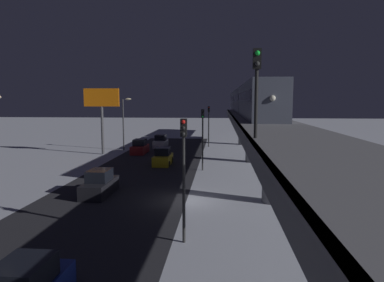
{
  "coord_description": "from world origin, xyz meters",
  "views": [
    {
      "loc": [
        -2.42,
        24.56,
        7.3
      ],
      "look_at": [
        0.72,
        -13.64,
        2.78
      ],
      "focal_mm": 32.26,
      "sensor_mm": 36.0,
      "label": 1
    }
  ],
  "objects_px": {
    "sedan_white": "(161,142)",
    "traffic_light_mid": "(203,131)",
    "commercial_billboard": "(102,104)",
    "subway_train": "(245,100)",
    "traffic_light_far": "(209,120)",
    "sedan_black": "(100,185)",
    "sedan_red": "(140,148)",
    "rail_signal": "(257,78)",
    "sedan_yellow": "(163,158)",
    "traffic_light_near": "(184,162)"
  },
  "relations": [
    {
      "from": "sedan_white",
      "to": "traffic_light_mid",
      "type": "height_order",
      "value": "traffic_light_mid"
    },
    {
      "from": "commercial_billboard",
      "to": "subway_train",
      "type": "bearing_deg",
      "value": -158.88
    },
    {
      "from": "sedan_white",
      "to": "traffic_light_far",
      "type": "xyz_separation_m",
      "value": [
        -7.5,
        -1.01,
        3.4
      ]
    },
    {
      "from": "sedan_black",
      "to": "sedan_red",
      "type": "height_order",
      "value": "same"
    },
    {
      "from": "rail_signal",
      "to": "sedan_white",
      "type": "xyz_separation_m",
      "value": [
        10.92,
        -37.32,
        -7.52
      ]
    },
    {
      "from": "subway_train",
      "to": "sedan_yellow",
      "type": "bearing_deg",
      "value": 54.69
    },
    {
      "from": "sedan_yellow",
      "to": "sedan_red",
      "type": "bearing_deg",
      "value": 119.59
    },
    {
      "from": "sedan_red",
      "to": "commercial_billboard",
      "type": "relative_size",
      "value": 0.48
    },
    {
      "from": "subway_train",
      "to": "traffic_light_far",
      "type": "relative_size",
      "value": 8.67
    },
    {
      "from": "sedan_red",
      "to": "sedan_black",
      "type": "bearing_deg",
      "value": 94.88
    },
    {
      "from": "rail_signal",
      "to": "sedan_red",
      "type": "height_order",
      "value": "rail_signal"
    },
    {
      "from": "sedan_black",
      "to": "subway_train",
      "type": "bearing_deg",
      "value": -115.41
    },
    {
      "from": "traffic_light_mid",
      "to": "rail_signal",
      "type": "bearing_deg",
      "value": 99.82
    },
    {
      "from": "rail_signal",
      "to": "traffic_light_mid",
      "type": "distance_m",
      "value": 20.47
    },
    {
      "from": "sedan_red",
      "to": "sedan_white",
      "type": "bearing_deg",
      "value": -105.45
    },
    {
      "from": "rail_signal",
      "to": "traffic_light_near",
      "type": "xyz_separation_m",
      "value": [
        3.42,
        -1.18,
        -4.12
      ]
    },
    {
      "from": "subway_train",
      "to": "traffic_light_near",
      "type": "height_order",
      "value": "subway_train"
    },
    {
      "from": "sedan_white",
      "to": "traffic_light_near",
      "type": "height_order",
      "value": "traffic_light_near"
    },
    {
      "from": "traffic_light_mid",
      "to": "traffic_light_far",
      "type": "distance_m",
      "value": 18.58
    },
    {
      "from": "sedan_yellow",
      "to": "commercial_billboard",
      "type": "xyz_separation_m",
      "value": [
        9.42,
        -6.87,
        6.04
      ]
    },
    {
      "from": "rail_signal",
      "to": "sedan_black",
      "type": "xyz_separation_m",
      "value": [
        10.92,
        -9.71,
        -7.52
      ]
    },
    {
      "from": "sedan_yellow",
      "to": "traffic_light_near",
      "type": "xyz_separation_m",
      "value": [
        -4.7,
        21.53,
        3.41
      ]
    },
    {
      "from": "rail_signal",
      "to": "sedan_red",
      "type": "bearing_deg",
      "value": -67.57
    },
    {
      "from": "subway_train",
      "to": "commercial_billboard",
      "type": "distance_m",
      "value": 21.09
    },
    {
      "from": "traffic_light_mid",
      "to": "commercial_billboard",
      "type": "xyz_separation_m",
      "value": [
        14.12,
        -9.83,
        2.63
      ]
    },
    {
      "from": "sedan_white",
      "to": "traffic_light_mid",
      "type": "bearing_deg",
      "value": 113.12
    },
    {
      "from": "rail_signal",
      "to": "traffic_light_mid",
      "type": "bearing_deg",
      "value": -80.18
    },
    {
      "from": "subway_train",
      "to": "traffic_light_mid",
      "type": "relative_size",
      "value": 8.67
    },
    {
      "from": "sedan_black",
      "to": "traffic_light_mid",
      "type": "height_order",
      "value": "traffic_light_mid"
    },
    {
      "from": "commercial_billboard",
      "to": "traffic_light_mid",
      "type": "bearing_deg",
      "value": 145.15
    },
    {
      "from": "subway_train",
      "to": "traffic_light_near",
      "type": "bearing_deg",
      "value": 81.24
    },
    {
      "from": "traffic_light_mid",
      "to": "traffic_light_near",
      "type": "bearing_deg",
      "value": 90.0
    },
    {
      "from": "subway_train",
      "to": "sedan_red",
      "type": "bearing_deg",
      "value": 23.22
    },
    {
      "from": "sedan_yellow",
      "to": "traffic_light_mid",
      "type": "xyz_separation_m",
      "value": [
        -4.7,
        2.96,
        3.41
      ]
    },
    {
      "from": "traffic_light_far",
      "to": "sedan_yellow",
      "type": "bearing_deg",
      "value": 73.25
    },
    {
      "from": "sedan_yellow",
      "to": "rail_signal",
      "type": "bearing_deg",
      "value": -70.33
    },
    {
      "from": "sedan_black",
      "to": "sedan_yellow",
      "type": "bearing_deg",
      "value": -102.15
    },
    {
      "from": "subway_train",
      "to": "sedan_red",
      "type": "relative_size",
      "value": 13.09
    },
    {
      "from": "subway_train",
      "to": "commercial_billboard",
      "type": "relative_size",
      "value": 6.23
    },
    {
      "from": "rail_signal",
      "to": "sedan_red",
      "type": "xyz_separation_m",
      "value": [
        12.72,
        -30.81,
        -7.52
      ]
    },
    {
      "from": "commercial_billboard",
      "to": "sedan_red",
      "type": "bearing_deg",
      "value": -165.72
    },
    {
      "from": "rail_signal",
      "to": "traffic_light_far",
      "type": "bearing_deg",
      "value": -84.9
    },
    {
      "from": "sedan_yellow",
      "to": "traffic_light_mid",
      "type": "distance_m",
      "value": 6.52
    },
    {
      "from": "subway_train",
      "to": "rail_signal",
      "type": "height_order",
      "value": "rail_signal"
    },
    {
      "from": "sedan_red",
      "to": "commercial_billboard",
      "type": "distance_m",
      "value": 7.82
    },
    {
      "from": "sedan_white",
      "to": "sedan_red",
      "type": "distance_m",
      "value": 6.75
    },
    {
      "from": "sedan_red",
      "to": "traffic_light_far",
      "type": "bearing_deg",
      "value": -141.05
    },
    {
      "from": "sedan_black",
      "to": "sedan_red",
      "type": "distance_m",
      "value": 21.18
    },
    {
      "from": "traffic_light_near",
      "to": "commercial_billboard",
      "type": "relative_size",
      "value": 0.72
    },
    {
      "from": "sedan_red",
      "to": "traffic_light_far",
      "type": "relative_size",
      "value": 0.66
    }
  ]
}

